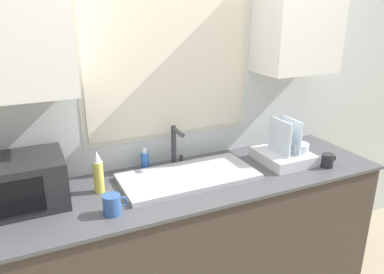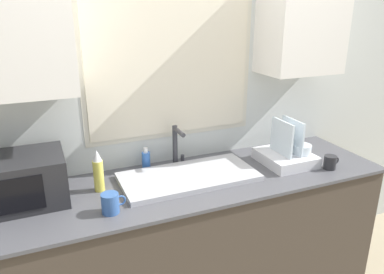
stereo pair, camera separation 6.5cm
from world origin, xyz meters
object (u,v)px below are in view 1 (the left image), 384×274
at_px(spray_bottle, 98,173).
at_px(mug_near_sink, 112,205).
at_px(faucet, 175,143).
at_px(soap_bottle, 145,160).
at_px(dish_rack, 285,153).
at_px(microwave, 18,183).

relative_size(spray_bottle, mug_near_sink, 1.95).
height_order(spray_bottle, mug_near_sink, spray_bottle).
distance_m(faucet, soap_bottle, 0.22).
bearing_deg(faucet, spray_bottle, -164.30).
xyz_separation_m(faucet, dish_rack, (0.67, -0.23, -0.09)).
relative_size(faucet, mug_near_sink, 2.14).
bearing_deg(microwave, faucet, 7.55).
bearing_deg(dish_rack, mug_near_sink, -171.80).
distance_m(dish_rack, spray_bottle, 1.19).
relative_size(faucet, microwave, 0.58).
distance_m(faucet, dish_rack, 0.72).
distance_m(faucet, microwave, 0.92).
xyz_separation_m(faucet, soap_bottle, (-0.19, 0.04, -0.09)).
relative_size(faucet, spray_bottle, 1.10).
xyz_separation_m(microwave, soap_bottle, (0.72, 0.16, -0.07)).
relative_size(microwave, spray_bottle, 1.91).
bearing_deg(dish_rack, microwave, 175.92).
bearing_deg(mug_near_sink, microwave, 145.23).
xyz_separation_m(microwave, spray_bottle, (0.40, -0.02, -0.01)).
xyz_separation_m(soap_bottle, mug_near_sink, (-0.31, -0.44, -0.01)).
distance_m(microwave, soap_bottle, 0.74).
distance_m(spray_bottle, mug_near_sink, 0.27).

